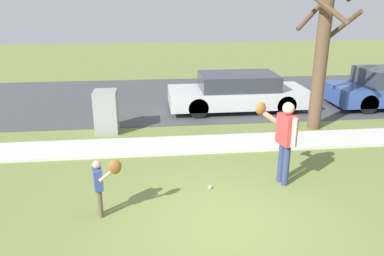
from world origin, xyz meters
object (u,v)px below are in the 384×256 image
(utility_cabinet, at_px, (106,112))
(parked_sedan_silver, at_px, (237,92))
(baseball, at_px, (210,187))
(person_child, at_px, (102,180))
(person_adult, at_px, (284,135))
(street_tree_near, at_px, (322,47))

(utility_cabinet, bearing_deg, parked_sedan_silver, 23.08)
(baseball, bearing_deg, person_child, -158.83)
(person_child, bearing_deg, person_adult, 0.86)
(street_tree_near, relative_size, parked_sedan_silver, 0.95)
(person_adult, bearing_deg, utility_cabinet, -56.08)
(person_adult, xyz_separation_m, person_child, (-3.46, -0.87, -0.35))
(street_tree_near, bearing_deg, person_child, -143.61)
(parked_sedan_silver, bearing_deg, person_adult, -93.24)
(utility_cabinet, xyz_separation_m, street_tree_near, (5.98, -0.33, 1.75))
(person_adult, relative_size, person_child, 1.58)
(person_adult, relative_size, baseball, 23.27)
(parked_sedan_silver, bearing_deg, street_tree_near, -49.09)
(baseball, xyz_separation_m, street_tree_near, (3.60, 3.35, 2.31))
(person_adult, height_order, person_child, person_adult)
(person_adult, height_order, street_tree_near, street_tree_near)
(baseball, distance_m, parked_sedan_silver, 5.76)
(person_adult, xyz_separation_m, baseball, (-1.48, -0.11, -1.02))
(utility_cabinet, distance_m, parked_sedan_silver, 4.52)
(utility_cabinet, distance_m, street_tree_near, 6.24)
(utility_cabinet, xyz_separation_m, parked_sedan_silver, (4.16, 1.77, 0.02))
(person_child, distance_m, baseball, 2.22)
(person_child, relative_size, baseball, 14.77)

